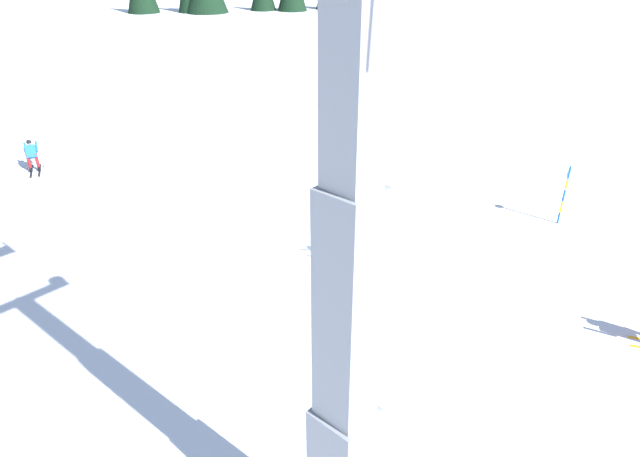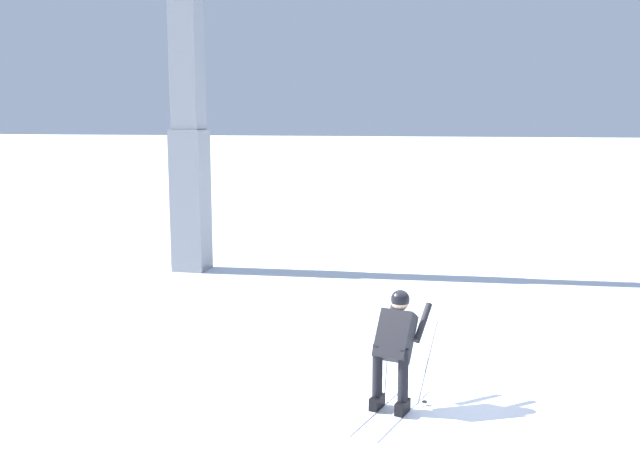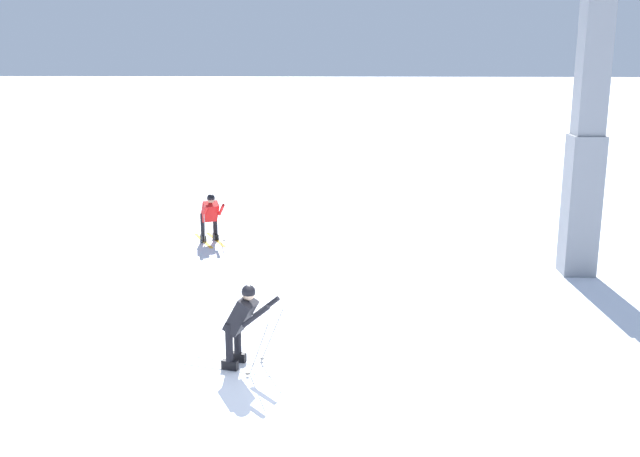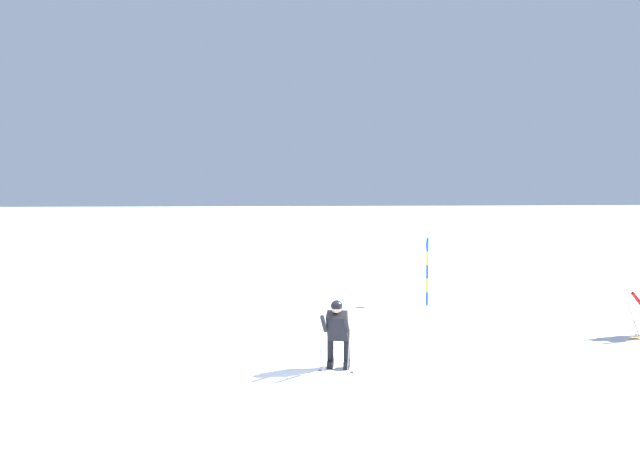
{
  "view_description": "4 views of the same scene",
  "coord_description": "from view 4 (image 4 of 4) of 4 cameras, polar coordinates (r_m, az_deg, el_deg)",
  "views": [
    {
      "loc": [
        -9.53,
        10.83,
        9.09
      ],
      "look_at": [
        -0.58,
        0.92,
        1.9
      ],
      "focal_mm": 30.34,
      "sensor_mm": 36.0,
      "label": 1
    },
    {
      "loc": [
        0.46,
        -9.42,
        3.64
      ],
      "look_at": [
        -1.47,
        -0.56,
        2.24
      ],
      "focal_mm": 40.51,
      "sensor_mm": 36.0,
      "label": 2
    },
    {
      "loc": [
        11.16,
        1.08,
        5.33
      ],
      "look_at": [
        -0.81,
        0.61,
        2.38
      ],
      "focal_mm": 41.32,
      "sensor_mm": 36.0,
      "label": 3
    },
    {
      "loc": [
        1.25,
        12.11,
        3.74
      ],
      "look_at": [
        -0.03,
        0.0,
        2.99
      ],
      "focal_mm": 35.72,
      "sensor_mm": 36.0,
      "label": 4
    }
  ],
  "objects": [
    {
      "name": "skier_carving_main",
      "position": [
        13.25,
        1.58,
        -9.05
      ],
      "size": [
        0.99,
        1.84,
        1.63
      ],
      "color": "white",
      "rests_on": "ground_plane"
    },
    {
      "name": "trail_marker_pole",
      "position": [
        20.8,
        9.58,
        -3.61
      ],
      "size": [
        0.07,
        0.28,
        2.19
      ],
      "color": "blue",
      "rests_on": "ground_plane"
    },
    {
      "name": "ground_plane",
      "position": [
        12.74,
        -0.14,
        -13.56
      ],
      "size": [
        260.0,
        260.0,
        0.0
      ],
      "primitive_type": "plane",
      "color": "white"
    }
  ]
}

